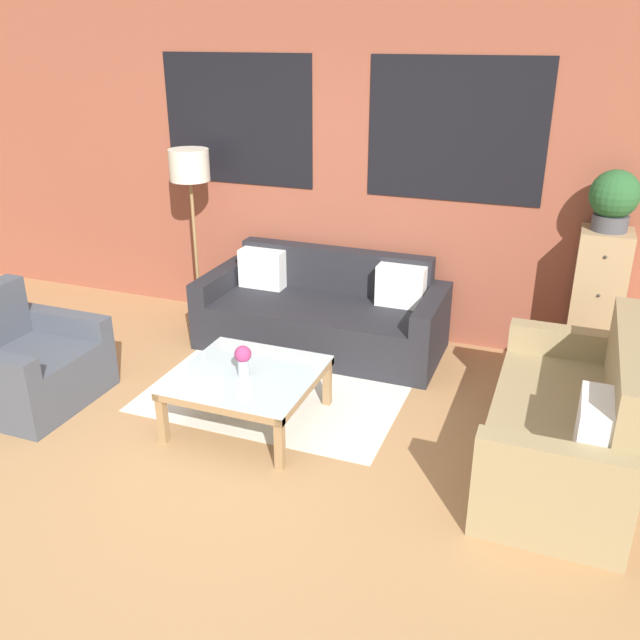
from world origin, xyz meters
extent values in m
plane|color=#AD7F51|center=(0.00, 0.00, 0.00)|extent=(16.00, 16.00, 0.00)
cube|color=brown|center=(0.00, 2.44, 1.40)|extent=(8.40, 0.08, 2.80)
cube|color=black|center=(-0.95, 2.39, 1.80)|extent=(1.40, 0.01, 1.10)
cube|color=black|center=(0.95, 2.39, 1.80)|extent=(1.40, 0.01, 1.10)
cube|color=silver|center=(-0.01, 1.19, 0.00)|extent=(1.88, 1.64, 0.00)
cube|color=#232328|center=(0.01, 1.82, 0.20)|extent=(1.73, 0.72, 0.40)
cube|color=#232328|center=(0.01, 2.26, 0.39)|extent=(1.73, 0.16, 0.78)
cube|color=#232328|center=(-0.93, 1.90, 0.29)|extent=(0.16, 0.88, 0.58)
cube|color=#232328|center=(0.96, 1.90, 0.29)|extent=(0.16, 0.88, 0.58)
cube|color=white|center=(-0.62, 2.10, 0.57)|extent=(0.40, 0.16, 0.34)
cube|color=white|center=(0.65, 2.10, 0.57)|extent=(0.40, 0.16, 0.34)
cube|color=#99845B|center=(1.91, 0.79, 0.21)|extent=(0.64, 1.40, 0.42)
cube|color=#99845B|center=(2.31, 0.79, 0.46)|extent=(0.16, 1.40, 0.92)
cube|color=#99845B|center=(1.99, 1.56, 0.31)|extent=(0.80, 0.14, 0.62)
cube|color=#99845B|center=(1.99, 0.02, 0.31)|extent=(0.80, 0.14, 0.62)
cube|color=white|center=(2.15, 0.31, 0.59)|extent=(0.16, 0.40, 0.34)
cube|color=#474C56|center=(-1.53, 0.29, 0.20)|extent=(0.64, 0.61, 0.40)
cube|color=#474C56|center=(-1.61, 0.66, 0.28)|extent=(0.80, 0.14, 0.56)
cube|color=silver|center=(-0.01, 0.58, 0.38)|extent=(0.92, 0.92, 0.01)
cube|color=#99754C|center=(-0.01, 0.15, 0.34)|extent=(0.92, 0.05, 0.05)
cube|color=#99754C|center=(-0.01, 1.01, 0.34)|extent=(0.92, 0.05, 0.05)
cube|color=#99754C|center=(-0.45, 0.58, 0.34)|extent=(0.05, 0.92, 0.05)
cube|color=#99754C|center=(0.42, 0.58, 0.34)|extent=(0.05, 0.92, 0.05)
cube|color=#99754C|center=(-0.43, 0.16, 0.18)|extent=(0.06, 0.05, 0.37)
cube|color=#99754C|center=(0.41, 0.16, 0.18)|extent=(0.06, 0.05, 0.37)
cube|color=#99754C|center=(-0.43, 1.00, 0.18)|extent=(0.06, 0.06, 0.37)
cube|color=#99754C|center=(0.41, 1.00, 0.18)|extent=(0.06, 0.06, 0.37)
cylinder|color=olive|center=(-1.25, 2.03, 0.01)|extent=(0.28, 0.28, 0.02)
cylinder|color=olive|center=(-1.25, 2.03, 0.67)|extent=(0.03, 0.03, 1.30)
cylinder|color=beige|center=(-1.25, 2.03, 1.45)|extent=(0.35, 0.35, 0.27)
cube|color=tan|center=(2.15, 2.18, 0.59)|extent=(0.37, 0.37, 1.17)
sphere|color=#38332D|center=(2.15, 1.99, 1.03)|extent=(0.02, 0.02, 0.02)
sphere|color=#38332D|center=(2.15, 1.99, 0.73)|extent=(0.02, 0.02, 0.02)
sphere|color=#38332D|center=(2.15, 1.99, 0.44)|extent=(0.02, 0.02, 0.02)
sphere|color=#38332D|center=(2.15, 1.99, 0.15)|extent=(0.02, 0.02, 0.02)
cylinder|color=#47474C|center=(2.15, 2.18, 1.23)|extent=(0.25, 0.25, 0.12)
sphere|color=#285B2D|center=(2.15, 2.18, 1.44)|extent=(0.35, 0.35, 0.35)
cylinder|color=#ADBCC6|center=(-0.02, 0.54, 0.44)|extent=(0.08, 0.08, 0.12)
sphere|color=#9E3366|center=(-0.02, 0.54, 0.54)|extent=(0.12, 0.12, 0.12)
camera|label=1|loc=(1.90, -3.04, 2.50)|focal=38.00mm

